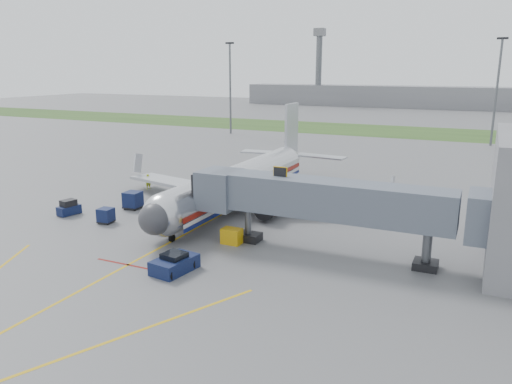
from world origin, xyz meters
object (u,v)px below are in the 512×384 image
at_px(pushback_tug, 175,264).
at_px(baggage_tug, 69,208).
at_px(airliner, 240,182).
at_px(belt_loader, 223,197).
at_px(ramp_worker, 148,182).

relative_size(pushback_tug, baggage_tug, 1.53).
xyz_separation_m(airliner, pushback_tug, (4.00, -18.75, -2.04)).
bearing_deg(belt_loader, airliner, -17.38).
xyz_separation_m(airliner, baggage_tug, (-14.38, -10.90, -1.94)).
bearing_deg(airliner, belt_loader, 162.62).
bearing_deg(baggage_tug, airliner, 37.17).
relative_size(pushback_tug, ramp_worker, 1.98).
xyz_separation_m(pushback_tug, baggage_tug, (-18.37, 7.85, 0.09)).
height_order(pushback_tug, baggage_tug, baggage_tug).
height_order(pushback_tug, ramp_worker, ramp_worker).
bearing_deg(airliner, ramp_worker, 172.37).
distance_m(airliner, baggage_tug, 18.15).
height_order(pushback_tug, belt_loader, belt_loader).
bearing_deg(belt_loader, baggage_tug, -135.42).
relative_size(belt_loader, ramp_worker, 2.05).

